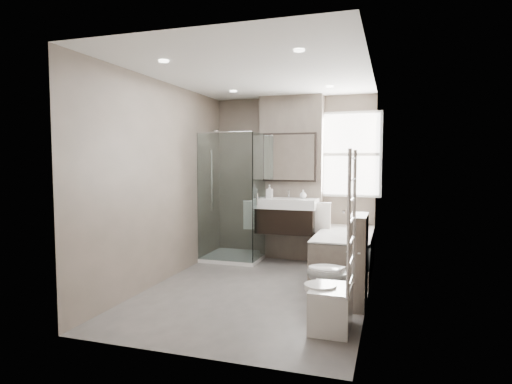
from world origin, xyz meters
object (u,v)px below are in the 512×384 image
at_px(vanity, 286,215).
at_px(bidet, 330,307).
at_px(bathtub, 345,251).
at_px(toilet, 335,274).

bearing_deg(vanity, bidet, -67.26).
height_order(vanity, bidet, vanity).
bearing_deg(bathtub, toilet, -88.12).
height_order(bathtub, bidet, bathtub).
distance_m(vanity, toilet, 2.00).
height_order(toilet, bidet, toilet).
distance_m(vanity, bathtub, 1.07).
bearing_deg(bathtub, vanity, 160.63).
xyz_separation_m(vanity, toilet, (0.97, -1.70, -0.40)).
bearing_deg(toilet, vanity, -137.42).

